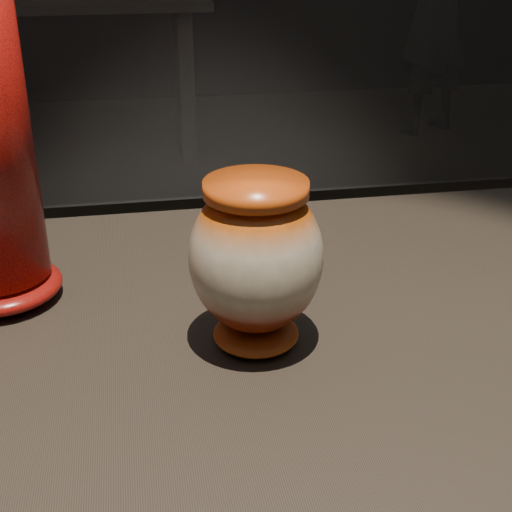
{
  "coord_description": "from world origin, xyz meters",
  "views": [
    {
      "loc": [
        -0.16,
        -0.65,
        1.33
      ],
      "look_at": [
        -0.05,
        -0.0,
        1.01
      ],
      "focal_mm": 50.0,
      "sensor_mm": 36.0,
      "label": 1
    }
  ],
  "objects": [
    {
      "name": "back_shelf",
      "position": [
        -0.69,
        3.55,
        0.64
      ],
      "size": [
        2.0,
        0.6,
        0.9
      ],
      "color": "black",
      "rests_on": "ground"
    },
    {
      "name": "visitor",
      "position": [
        1.77,
        3.75,
        0.78
      ],
      "size": [
        0.68,
        0.59,
        1.57
      ],
      "primitive_type": "imported",
      "rotation": [
        0.0,
        0.0,
        3.6
      ],
      "color": "black",
      "rests_on": "ground"
    },
    {
      "name": "main_vase",
      "position": [
        -0.05,
        -0.0,
        1.0
      ],
      "size": [
        0.16,
        0.16,
        0.19
      ],
      "rotation": [
        0.0,
        0.0,
        -0.17
      ],
      "color": "maroon",
      "rests_on": "display_plinth"
    }
  ]
}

